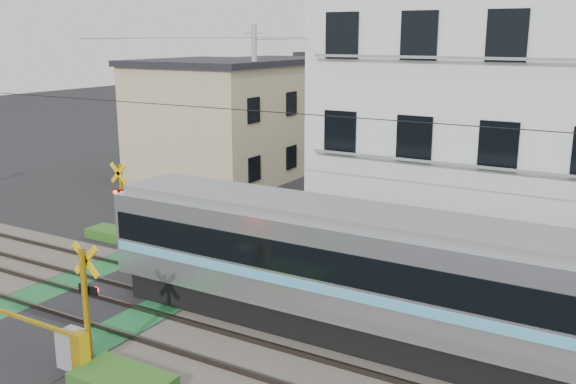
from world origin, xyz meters
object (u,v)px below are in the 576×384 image
Objects in this scene: crossing_signal_near at (74,341)px; pedestrian at (425,145)px; apartment_block at (490,121)px; crossing_signal_far at (133,227)px.

pedestrian is at bearing 92.96° from crossing_signal_near.
crossing_signal_near is 28.86m from pedestrian.
crossing_signal_near is at bearing -114.22° from apartment_block.
apartment_block reaches higher than pedestrian.
apartment_block is (5.91, 13.15, 3.94)m from crossing_signal_near.
crossing_signal_near reaches higher than pedestrian.
crossing_signal_near is 0.46× the size of apartment_block.
crossing_signal_near is 2.64× the size of pedestrian.
crossing_signal_far is 2.64× the size of pedestrian.
crossing_signal_near is at bearing -54.71° from crossing_signal_far.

